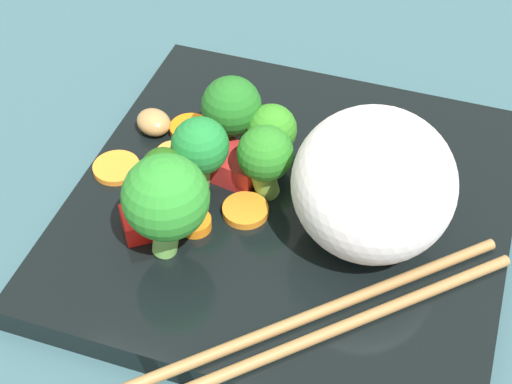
% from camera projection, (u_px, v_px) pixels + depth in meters
% --- Properties ---
extents(ground_plane, '(1.10, 1.10, 0.02)m').
position_uv_depth(ground_plane, '(290.00, 230.00, 0.52)').
color(ground_plane, '#355960').
extents(square_plate, '(0.28, 0.28, 0.02)m').
position_uv_depth(square_plate, '(291.00, 210.00, 0.51)').
color(square_plate, black).
rests_on(square_plate, ground_plane).
extents(rice_mound, '(0.12, 0.12, 0.09)m').
position_uv_depth(rice_mound, '(374.00, 184.00, 0.45)').
color(rice_mound, white).
rests_on(rice_mound, square_plate).
extents(broccoli_floret_0, '(0.04, 0.04, 0.05)m').
position_uv_depth(broccoli_floret_0, '(200.00, 148.00, 0.49)').
color(broccoli_floret_0, '#719E48').
rests_on(broccoli_floret_0, square_plate).
extents(broccoli_floret_1, '(0.03, 0.03, 0.05)m').
position_uv_depth(broccoli_floret_1, '(164.00, 174.00, 0.48)').
color(broccoli_floret_1, '#549844').
rests_on(broccoli_floret_1, square_plate).
extents(broccoli_floret_2, '(0.05, 0.05, 0.07)m').
position_uv_depth(broccoli_floret_2, '(166.00, 199.00, 0.45)').
color(broccoli_floret_2, '#70B854').
rests_on(broccoli_floret_2, square_plate).
extents(broccoli_floret_3, '(0.03, 0.03, 0.05)m').
position_uv_depth(broccoli_floret_3, '(266.00, 154.00, 0.49)').
color(broccoli_floret_3, '#65983D').
rests_on(broccoli_floret_3, square_plate).
extents(broccoli_floret_4, '(0.04, 0.04, 0.06)m').
position_uv_depth(broccoli_floret_4, '(231.00, 107.00, 0.51)').
color(broccoli_floret_4, '#5F9B3F').
rests_on(broccoli_floret_4, square_plate).
extents(broccoli_floret_5, '(0.03, 0.03, 0.05)m').
position_uv_depth(broccoli_floret_5, '(272.00, 131.00, 0.51)').
color(broccoli_floret_5, '#67A155').
rests_on(broccoli_floret_5, square_plate).
extents(carrot_slice_0, '(0.03, 0.03, 0.01)m').
position_uv_depth(carrot_slice_0, '(173.00, 155.00, 0.53)').
color(carrot_slice_0, orange).
rests_on(carrot_slice_0, square_plate).
extents(carrot_slice_1, '(0.03, 0.03, 0.01)m').
position_uv_depth(carrot_slice_1, '(195.00, 223.00, 0.49)').
color(carrot_slice_1, orange).
rests_on(carrot_slice_1, square_plate).
extents(carrot_slice_2, '(0.04, 0.04, 0.01)m').
position_uv_depth(carrot_slice_2, '(245.00, 210.00, 0.50)').
color(carrot_slice_2, orange).
rests_on(carrot_slice_2, square_plate).
extents(carrot_slice_3, '(0.03, 0.03, 0.01)m').
position_uv_depth(carrot_slice_3, '(190.00, 129.00, 0.55)').
color(carrot_slice_3, orange).
rests_on(carrot_slice_3, square_plate).
extents(carrot_slice_4, '(0.04, 0.04, 0.00)m').
position_uv_depth(carrot_slice_4, '(116.00, 168.00, 0.52)').
color(carrot_slice_4, orange).
rests_on(carrot_slice_4, square_plate).
extents(pepper_chunk_0, '(0.03, 0.03, 0.02)m').
position_uv_depth(pepper_chunk_0, '(238.00, 166.00, 0.51)').
color(pepper_chunk_0, red).
rests_on(pepper_chunk_0, square_plate).
extents(pepper_chunk_1, '(0.04, 0.04, 0.01)m').
position_uv_depth(pepper_chunk_1, '(149.00, 220.00, 0.48)').
color(pepper_chunk_1, red).
rests_on(pepper_chunk_1, square_plate).
extents(chicken_piece_0, '(0.03, 0.03, 0.02)m').
position_uv_depth(chicken_piece_0, '(154.00, 122.00, 0.55)').
color(chicken_piece_0, tan).
rests_on(chicken_piece_0, square_plate).
extents(chopstick_pair, '(0.18, 0.19, 0.01)m').
position_uv_depth(chopstick_pair, '(320.00, 324.00, 0.44)').
color(chopstick_pair, '#9D7341').
rests_on(chopstick_pair, square_plate).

